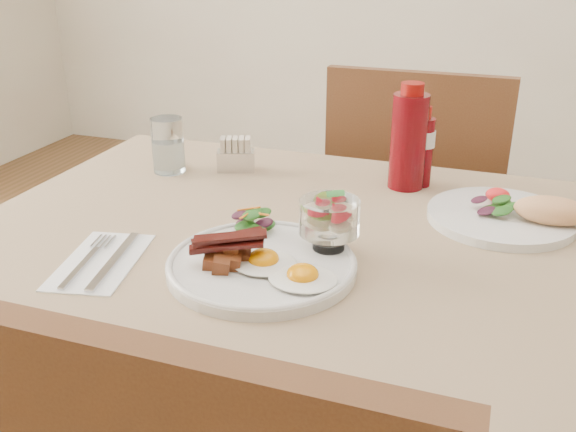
{
  "coord_description": "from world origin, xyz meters",
  "views": [
    {
      "loc": [
        0.2,
        -0.89,
        1.21
      ],
      "look_at": [
        -0.1,
        -0.05,
        0.82
      ],
      "focal_mm": 40.0,
      "sensor_mm": 36.0,
      "label": 1
    }
  ],
  "objects_px": {
    "sugar_caddy": "(236,156)",
    "chair_far": "(414,220)",
    "ketchup_bottle": "(409,140)",
    "second_plate": "(513,214)",
    "fruit_cup": "(329,217)",
    "main_plate": "(262,266)",
    "hot_sauce_bottle": "(423,148)",
    "table": "(355,299)",
    "water_glass": "(168,148)"
  },
  "relations": [
    {
      "from": "table",
      "to": "water_glass",
      "type": "relative_size",
      "value": 11.73
    },
    {
      "from": "table",
      "to": "main_plate",
      "type": "xyz_separation_m",
      "value": [
        -0.12,
        -0.11,
        0.1
      ]
    },
    {
      "from": "ketchup_bottle",
      "to": "sugar_caddy",
      "type": "bearing_deg",
      "value": -176.44
    },
    {
      "from": "sugar_caddy",
      "to": "second_plate",
      "type": "bearing_deg",
      "value": -29.6
    },
    {
      "from": "main_plate",
      "to": "fruit_cup",
      "type": "relative_size",
      "value": 3.03
    },
    {
      "from": "chair_far",
      "to": "water_glass",
      "type": "bearing_deg",
      "value": -136.49
    },
    {
      "from": "sugar_caddy",
      "to": "ketchup_bottle",
      "type": "bearing_deg",
      "value": -16.67
    },
    {
      "from": "chair_far",
      "to": "fruit_cup",
      "type": "relative_size",
      "value": 10.06
    },
    {
      "from": "chair_far",
      "to": "hot_sauce_bottle",
      "type": "xyz_separation_m",
      "value": [
        0.05,
        -0.34,
        0.3
      ]
    },
    {
      "from": "table",
      "to": "water_glass",
      "type": "bearing_deg",
      "value": 153.6
    },
    {
      "from": "sugar_caddy",
      "to": "water_glass",
      "type": "bearing_deg",
      "value": -178.36
    },
    {
      "from": "table",
      "to": "second_plate",
      "type": "distance_m",
      "value": 0.31
    },
    {
      "from": "table",
      "to": "main_plate",
      "type": "relative_size",
      "value": 4.75
    },
    {
      "from": "sugar_caddy",
      "to": "chair_far",
      "type": "bearing_deg",
      "value": 29.08
    },
    {
      "from": "main_plate",
      "to": "water_glass",
      "type": "bearing_deg",
      "value": 135.05
    },
    {
      "from": "main_plate",
      "to": "fruit_cup",
      "type": "height_order",
      "value": "fruit_cup"
    },
    {
      "from": "table",
      "to": "chair_far",
      "type": "xyz_separation_m",
      "value": [
        0.0,
        0.66,
        -0.14
      ]
    },
    {
      "from": "table",
      "to": "water_glass",
      "type": "height_order",
      "value": "water_glass"
    },
    {
      "from": "chair_far",
      "to": "sugar_caddy",
      "type": "distance_m",
      "value": 0.57
    },
    {
      "from": "chair_far",
      "to": "ketchup_bottle",
      "type": "xyz_separation_m",
      "value": [
        0.02,
        -0.36,
        0.32
      ]
    },
    {
      "from": "second_plate",
      "to": "water_glass",
      "type": "distance_m",
      "value": 0.69
    },
    {
      "from": "second_plate",
      "to": "sugar_caddy",
      "type": "xyz_separation_m",
      "value": [
        -0.56,
        0.09,
        0.01
      ]
    },
    {
      "from": "main_plate",
      "to": "sugar_caddy",
      "type": "relative_size",
      "value": 3.22
    },
    {
      "from": "chair_far",
      "to": "sugar_caddy",
      "type": "relative_size",
      "value": 10.68
    },
    {
      "from": "main_plate",
      "to": "fruit_cup",
      "type": "bearing_deg",
      "value": 42.31
    },
    {
      "from": "chair_far",
      "to": "ketchup_bottle",
      "type": "relative_size",
      "value": 4.55
    },
    {
      "from": "hot_sauce_bottle",
      "to": "water_glass",
      "type": "height_order",
      "value": "hot_sauce_bottle"
    },
    {
      "from": "second_plate",
      "to": "sugar_caddy",
      "type": "distance_m",
      "value": 0.56
    },
    {
      "from": "second_plate",
      "to": "fruit_cup",
      "type": "bearing_deg",
      "value": -139.08
    },
    {
      "from": "hot_sauce_bottle",
      "to": "sugar_caddy",
      "type": "xyz_separation_m",
      "value": [
        -0.38,
        -0.04,
        -0.05
      ]
    },
    {
      "from": "fruit_cup",
      "to": "main_plate",
      "type": "bearing_deg",
      "value": -137.69
    },
    {
      "from": "fruit_cup",
      "to": "water_glass",
      "type": "bearing_deg",
      "value": 147.69
    },
    {
      "from": "table",
      "to": "ketchup_bottle",
      "type": "xyz_separation_m",
      "value": [
        0.02,
        0.3,
        0.18
      ]
    },
    {
      "from": "main_plate",
      "to": "sugar_caddy",
      "type": "distance_m",
      "value": 0.45
    },
    {
      "from": "chair_far",
      "to": "sugar_caddy",
      "type": "height_order",
      "value": "chair_far"
    },
    {
      "from": "chair_far",
      "to": "fruit_cup",
      "type": "distance_m",
      "value": 0.76
    },
    {
      "from": "table",
      "to": "fruit_cup",
      "type": "relative_size",
      "value": 14.39
    },
    {
      "from": "water_glass",
      "to": "hot_sauce_bottle",
      "type": "bearing_deg",
      "value": 10.34
    },
    {
      "from": "sugar_caddy",
      "to": "main_plate",
      "type": "bearing_deg",
      "value": -81.81
    },
    {
      "from": "chair_far",
      "to": "ketchup_bottle",
      "type": "height_order",
      "value": "ketchup_bottle"
    },
    {
      "from": "main_plate",
      "to": "hot_sauce_bottle",
      "type": "relative_size",
      "value": 1.77
    },
    {
      "from": "main_plate",
      "to": "second_plate",
      "type": "relative_size",
      "value": 1.04
    },
    {
      "from": "main_plate",
      "to": "ketchup_bottle",
      "type": "xyz_separation_m",
      "value": [
        0.14,
        0.41,
        0.09
      ]
    },
    {
      "from": "second_plate",
      "to": "hot_sauce_bottle",
      "type": "distance_m",
      "value": 0.23
    },
    {
      "from": "fruit_cup",
      "to": "second_plate",
      "type": "bearing_deg",
      "value": 40.92
    },
    {
      "from": "chair_far",
      "to": "second_plate",
      "type": "relative_size",
      "value": 3.46
    },
    {
      "from": "main_plate",
      "to": "chair_far",
      "type": "bearing_deg",
      "value": 81.38
    },
    {
      "from": "main_plate",
      "to": "sugar_caddy",
      "type": "bearing_deg",
      "value": 118.42
    },
    {
      "from": "fruit_cup",
      "to": "sugar_caddy",
      "type": "xyz_separation_m",
      "value": [
        -0.29,
        0.32,
        -0.04
      ]
    },
    {
      "from": "water_glass",
      "to": "second_plate",
      "type": "bearing_deg",
      "value": -3.34
    }
  ]
}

